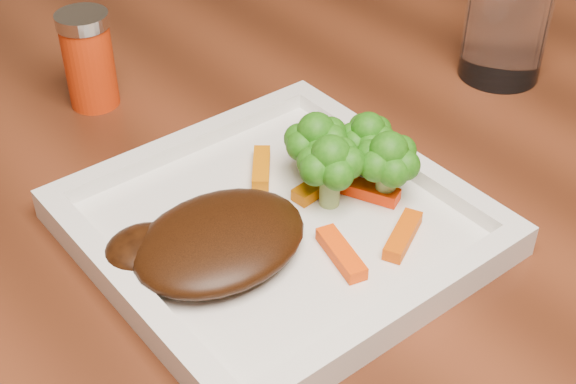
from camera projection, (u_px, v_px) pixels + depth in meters
plate at (278, 229)px, 0.61m from camera, size 0.27×0.27×0.01m
steak at (220, 241)px, 0.57m from camera, size 0.14×0.11×0.03m
broccoli_0 at (316, 142)px, 0.63m from camera, size 0.07×0.07×0.07m
broccoli_1 at (368, 139)px, 0.64m from camera, size 0.07×0.07×0.06m
broccoli_2 at (387, 168)px, 0.61m from camera, size 0.07×0.07×0.06m
broccoli_3 at (330, 171)px, 0.60m from camera, size 0.06×0.06×0.06m
carrot_0 at (403, 235)px, 0.59m from camera, size 0.05×0.04×0.01m
carrot_2 at (341, 253)px, 0.57m from camera, size 0.03×0.06×0.01m
carrot_3 at (344, 143)px, 0.68m from camera, size 0.05×0.02×0.01m
carrot_4 at (261, 168)px, 0.65m from camera, size 0.04×0.05×0.01m
carrot_5 at (364, 189)px, 0.63m from camera, size 0.04×0.06×0.01m
carrot_6 at (322, 184)px, 0.63m from camera, size 0.06×0.02×0.01m
spice_shaker at (89, 60)px, 0.74m from camera, size 0.06×0.06×0.09m
drinking_glass at (507, 19)px, 0.77m from camera, size 0.10×0.10×0.12m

